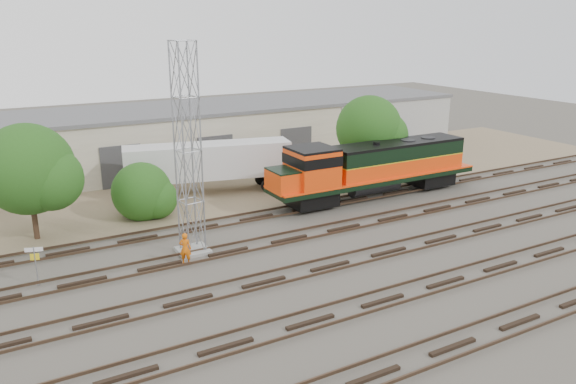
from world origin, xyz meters
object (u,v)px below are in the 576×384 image
semi_trailer (212,162)px  signal_tower (188,155)px  locomotive (372,167)px  worker (185,249)px

semi_trailer → signal_tower: bearing=-104.8°
locomotive → signal_tower: size_ratio=1.46×
signal_tower → semi_trailer: (5.49, 10.49, -3.30)m
locomotive → signal_tower: 16.01m
locomotive → worker: size_ratio=9.59×
locomotive → worker: (-16.20, -4.76, -1.48)m
semi_trailer → locomotive: bearing=-23.2°
locomotive → semi_trailer: (-9.80, 7.11, 0.05)m
locomotive → worker: locomotive is taller
semi_trailer → worker: bearing=-105.6°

